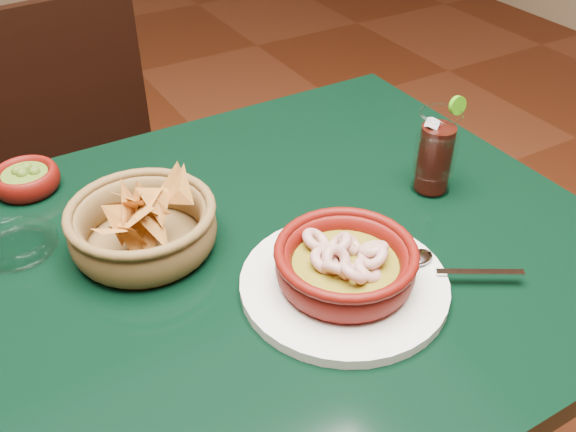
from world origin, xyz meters
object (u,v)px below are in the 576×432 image
dining_chair (98,181)px  cola_drink (435,153)px  dining_table (197,327)px  shrimp_plate (345,269)px  chip_basket (143,226)px

dining_chair → cola_drink: cola_drink is taller
dining_chair → cola_drink: (0.37, -0.71, 0.33)m
cola_drink → dining_chair: bearing=117.7°
dining_table → shrimp_plate: bearing=-37.2°
dining_chair → shrimp_plate: 0.89m
dining_table → dining_chair: 0.73m
chip_basket → dining_table: bearing=-71.6°
dining_table → dining_chair: dining_chair is taller
dining_table → chip_basket: size_ratio=5.04×
shrimp_plate → cola_drink: 0.28m
chip_basket → dining_chair: bearing=83.3°
cola_drink → chip_basket: bearing=168.5°
chip_basket → cola_drink: (0.44, -0.09, 0.03)m
chip_basket → cola_drink: bearing=-11.5°
shrimp_plate → dining_chair: bearing=98.3°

